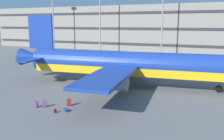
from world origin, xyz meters
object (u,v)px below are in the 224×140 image
(suitcase_navy, at_px, (69,102))
(suitcase_black, at_px, (37,104))
(airliner, at_px, (129,65))
(backpack_teal, at_px, (55,111))
(suitcase_upright, at_px, (66,110))
(suitcase_purple, at_px, (44,104))

(suitcase_navy, distance_m, suitcase_black, 3.48)
(airliner, xyz_separation_m, backpack_teal, (-3.10, -13.63, -2.91))
(airliner, xyz_separation_m, suitcase_navy, (-3.02, -11.24, -2.69))
(suitcase_upright, height_order, suitcase_purple, suitcase_purple)
(suitcase_black, xyz_separation_m, backpack_teal, (2.87, -0.57, -0.14))
(suitcase_purple, bearing_deg, backpack_teal, -24.53)
(suitcase_upright, distance_m, suitcase_black, 3.64)
(suitcase_black, distance_m, suitcase_purple, 0.83)
(suitcase_black, bearing_deg, suitcase_navy, 31.60)
(backpack_teal, bearing_deg, suitcase_black, 168.69)
(suitcase_purple, bearing_deg, suitcase_upright, -1.54)
(suitcase_upright, relative_size, backpack_teal, 1.66)
(suitcase_purple, bearing_deg, airliner, 67.46)
(suitcase_navy, height_order, suitcase_purple, suitcase_navy)
(suitcase_upright, bearing_deg, suitcase_black, -174.82)
(airliner, distance_m, suitcase_black, 14.63)
(suitcase_navy, height_order, backpack_teal, suitcase_navy)
(suitcase_navy, bearing_deg, backpack_teal, -92.13)
(suitcase_navy, xyz_separation_m, suitcase_purple, (-2.24, -1.42, -0.06))
(suitcase_upright, distance_m, suitcase_purple, 2.90)
(backpack_teal, bearing_deg, suitcase_upright, 50.53)
(suitcase_navy, distance_m, suitcase_purple, 2.65)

